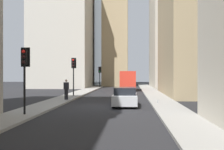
# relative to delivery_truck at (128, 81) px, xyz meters

# --- Properties ---
(ground_plane) EXTENTS (135.00, 135.00, 0.00)m
(ground_plane) POSITION_rel_delivery_truck_xyz_m (-21.35, 1.40, -1.46)
(ground_plane) COLOR black
(sidewalk_right) EXTENTS (90.00, 2.20, 0.14)m
(sidewalk_right) POSITION_rel_delivery_truck_xyz_m (-21.35, 5.90, -1.39)
(sidewalk_right) COLOR gray
(sidewalk_right) RESTS_ON ground_plane
(sidewalk_left) EXTENTS (90.00, 2.20, 0.14)m
(sidewalk_left) POSITION_rel_delivery_truck_xyz_m (-21.35, -3.10, -1.39)
(sidewalk_left) COLOR gray
(sidewalk_left) RESTS_ON ground_plane
(building_left_far) EXTENTS (15.08, 10.00, 30.83)m
(building_left_far) POSITION_rel_delivery_truck_xyz_m (9.52, -9.20, 13.95)
(building_left_far) COLOR beige
(building_left_far) RESTS_ON ground_plane
(building_right_far) EXTENTS (12.17, 10.50, 22.47)m
(building_right_far) POSITION_rel_delivery_truck_xyz_m (9.08, 11.99, 9.79)
(building_right_far) COLOR #B7B2A5
(building_right_far) RESTS_ON ground_plane
(delivery_truck) EXTENTS (6.46, 2.25, 2.84)m
(delivery_truck) POSITION_rel_delivery_truck_xyz_m (0.00, 0.00, 0.00)
(delivery_truck) COLOR red
(delivery_truck) RESTS_ON ground_plane
(sedan_silver) EXTENTS (4.30, 1.78, 1.42)m
(sedan_silver) POSITION_rel_delivery_truck_xyz_m (-20.94, 0.00, -0.80)
(sedan_silver) COLOR #B7BABF
(sedan_silver) RESTS_ON ground_plane
(traffic_light_foreground) EXTENTS (0.43, 0.52, 3.78)m
(traffic_light_foreground) POSITION_rel_delivery_truck_xyz_m (-26.72, 5.54, 1.46)
(traffic_light_foreground) COLOR black
(traffic_light_foreground) RESTS_ON sidewalk_right
(traffic_light_midblock) EXTENTS (0.43, 0.52, 4.00)m
(traffic_light_midblock) POSITION_rel_delivery_truck_xyz_m (-12.52, 5.65, 1.62)
(traffic_light_midblock) COLOR black
(traffic_light_midblock) RESTS_ON sidewalk_right
(traffic_light_far_junction) EXTENTS (0.43, 0.52, 3.65)m
(traffic_light_far_junction) POSITION_rel_delivery_truck_xyz_m (9.27, 5.25, 1.36)
(traffic_light_far_junction) COLOR black
(traffic_light_far_junction) RESTS_ON sidewalk_right
(pedestrian) EXTENTS (0.26, 0.44, 1.80)m
(pedestrian) POSITION_rel_delivery_truck_xyz_m (-17.38, 5.31, -0.33)
(pedestrian) COLOR black
(pedestrian) RESTS_ON sidewalk_right
(discarded_bottle) EXTENTS (0.07, 0.07, 0.27)m
(discarded_bottle) POSITION_rel_delivery_truck_xyz_m (-19.97, -2.54, -1.21)
(discarded_bottle) COLOR #999EA3
(discarded_bottle) RESTS_ON sidewalk_left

